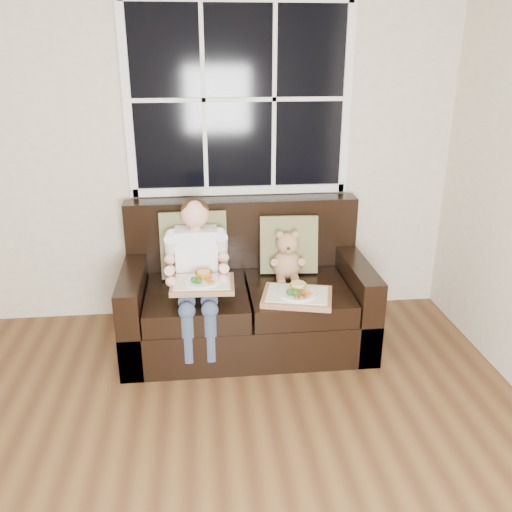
{
  "coord_description": "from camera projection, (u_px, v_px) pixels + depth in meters",
  "views": [
    {
      "loc": [
        0.34,
        -1.48,
        1.99
      ],
      "look_at": [
        0.69,
        1.85,
        0.7
      ],
      "focal_mm": 38.0,
      "sensor_mm": 36.0,
      "label": 1
    }
  ],
  "objects": [
    {
      "name": "child",
      "position": [
        197.0,
        261.0,
        3.61
      ],
      "size": [
        0.41,
        0.61,
        0.93
      ],
      "color": "white",
      "rests_on": "loveseat"
    },
    {
      "name": "tray_left",
      "position": [
        203.0,
        283.0,
        3.49
      ],
      "size": [
        0.42,
        0.33,
        0.09
      ],
      "rotation": [
        0.0,
        0.0,
        -0.05
      ],
      "color": "#A3744A",
      "rests_on": "child"
    },
    {
      "name": "room_walls",
      "position": [
        77.0,
        203.0,
        1.49
      ],
      "size": [
        4.52,
        5.02,
        2.71
      ],
      "color": "beige",
      "rests_on": "ground"
    },
    {
      "name": "pillow_left",
      "position": [
        194.0,
        244.0,
        3.86
      ],
      "size": [
        0.48,
        0.23,
        0.48
      ],
      "rotation": [
        -0.21,
        0.0,
        0.04
      ],
      "color": "olive",
      "rests_on": "loveseat"
    },
    {
      "name": "pillow_right",
      "position": [
        288.0,
        244.0,
        3.93
      ],
      "size": [
        0.43,
        0.22,
        0.43
      ],
      "rotation": [
        -0.21,
        0.0,
        -0.07
      ],
      "color": "olive",
      "rests_on": "loveseat"
    },
    {
      "name": "loveseat",
      "position": [
        246.0,
        299.0,
        3.88
      ],
      "size": [
        1.7,
        0.92,
        0.96
      ],
      "color": "black",
      "rests_on": "ground"
    },
    {
      "name": "teddy_bear",
      "position": [
        287.0,
        259.0,
        3.83
      ],
      "size": [
        0.22,
        0.28,
        0.37
      ],
      "rotation": [
        0.0,
        0.0,
        -0.07
      ],
      "color": "tan",
      "rests_on": "loveseat"
    },
    {
      "name": "tray_right",
      "position": [
        297.0,
        295.0,
        3.54
      ],
      "size": [
        0.52,
        0.44,
        0.1
      ],
      "rotation": [
        0.0,
        0.0,
        -0.25
      ],
      "color": "#A3744A",
      "rests_on": "loveseat"
    },
    {
      "name": "window_back",
      "position": [
        239.0,
        99.0,
        3.83
      ],
      "size": [
        1.62,
        0.04,
        1.37
      ],
      "color": "black",
      "rests_on": "room_walls"
    }
  ]
}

